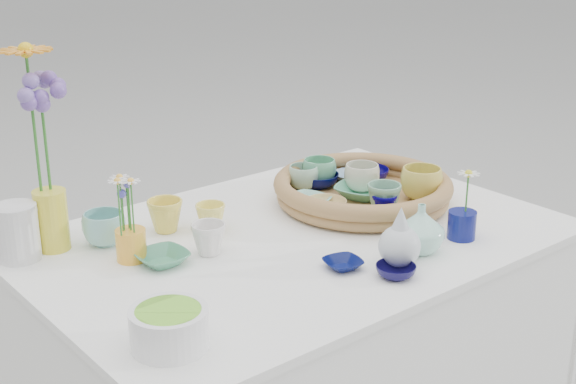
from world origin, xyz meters
TOP-DOWN VIEW (x-y plane):
  - wicker_tray at (0.28, 0.05)m, footprint 0.47×0.47m
  - tray_ceramic_0 at (0.25, 0.19)m, footprint 0.15×0.15m
  - tray_ceramic_1 at (0.39, 0.14)m, footprint 0.13×0.13m
  - tray_ceramic_2 at (0.39, -0.06)m, footprint 0.13×0.13m
  - tray_ceramic_3 at (0.28, 0.05)m, footprint 0.17×0.17m
  - tray_ceramic_4 at (0.23, -0.07)m, footprint 0.09×0.09m
  - tray_ceramic_5 at (0.12, 0.09)m, footprint 0.13×0.13m
  - tray_ceramic_6 at (0.20, 0.20)m, footprint 0.09×0.09m
  - tray_ceramic_7 at (0.31, 0.09)m, footprint 0.11×0.11m
  - tray_ceramic_8 at (0.35, 0.18)m, footprint 0.10×0.10m
  - tray_ceramic_9 at (0.22, -0.08)m, footprint 0.07×0.07m
  - tray_ceramic_10 at (0.13, 0.03)m, footprint 0.12×0.12m
  - tray_ceramic_11 at (0.38, -0.08)m, footprint 0.07×0.07m
  - tray_ceramic_12 at (0.26, 0.20)m, footprint 0.10×0.10m
  - loose_ceramic_0 at (-0.22, 0.22)m, footprint 0.11×0.11m
  - loose_ceramic_1 at (-0.14, 0.15)m, footprint 0.09×0.09m
  - loose_ceramic_2 at (-0.33, 0.06)m, footprint 0.11×0.11m
  - loose_ceramic_3 at (-0.22, 0.04)m, footprint 0.10×0.10m
  - loose_ceramic_4 at (-0.03, -0.21)m, footprint 0.10×0.10m
  - loose_ceramic_5 at (-0.38, 0.24)m, footprint 0.11×0.11m
  - loose_ceramic_6 at (0.02, -0.32)m, footprint 0.09×0.09m
  - fluted_bowl at (-0.50, -0.26)m, footprint 0.19×0.19m
  - bud_vase_paleblue at (0.07, -0.28)m, footprint 0.12×0.12m
  - bud_vase_seafoam at (0.16, -0.26)m, footprint 0.14×0.14m
  - bud_vase_cobalt at (0.30, -0.27)m, footprint 0.08×0.08m
  - single_daisy at (0.30, -0.27)m, footprint 0.07×0.07m
  - tall_vase_yellow at (-0.48, 0.29)m, footprint 0.10×0.10m
  - gerbera at (-0.49, 0.30)m, footprint 0.16×0.16m
  - hydrangea at (-0.47, 0.30)m, footprint 0.10×0.10m
  - white_pitcher at (-0.56, 0.28)m, footprint 0.14×0.10m
  - daisy_cup at (-0.37, 0.12)m, footprint 0.07×0.07m
  - daisy_posy at (-0.38, 0.11)m, footprint 0.08×0.08m

SIDE VIEW (x-z plane):
  - loose_ceramic_4 at x=-0.03m, z-range 0.77..0.79m
  - loose_ceramic_6 at x=0.02m, z-range 0.77..0.79m
  - loose_ceramic_2 at x=-0.33m, z-range 0.77..0.79m
  - tray_ceramic_8 at x=0.35m, z-range 0.78..0.80m
  - tray_ceramic_5 at x=0.12m, z-range 0.78..0.81m
  - bud_vase_cobalt at x=0.30m, z-range 0.77..0.83m
  - loose_ceramic_1 at x=-0.14m, z-range 0.77..0.83m
  - tray_ceramic_10 at x=0.13m, z-range 0.78..0.82m
  - tray_ceramic_3 at x=0.28m, z-range 0.78..0.82m
  - tray_ceramic_1 at x=0.39m, z-range 0.78..0.82m
  - tray_ceramic_0 at x=0.25m, z-range 0.78..0.82m
  - daisy_cup at x=-0.37m, z-range 0.77..0.84m
  - loose_ceramic_3 at x=-0.22m, z-range 0.77..0.84m
  - fluted_bowl at x=-0.50m, z-range 0.77..0.84m
  - wicker_tray at x=0.28m, z-range 0.77..0.84m
  - loose_ceramic_5 at x=-0.38m, z-range 0.77..0.84m
  - loose_ceramic_0 at x=-0.22m, z-range 0.77..0.85m
  - tray_ceramic_11 at x=0.38m, z-range 0.78..0.84m
  - tray_ceramic_9 at x=0.22m, z-range 0.78..0.84m
  - tray_ceramic_6 at x=0.20m, z-range 0.78..0.85m
  - tray_ceramic_12 at x=0.26m, z-range 0.78..0.86m
  - tray_ceramic_7 at x=0.31m, z-range 0.78..0.86m
  - bud_vase_seafoam at x=0.16m, z-range 0.77..0.88m
  - tray_ceramic_4 at x=0.23m, z-range 0.78..0.86m
  - tray_ceramic_2 at x=0.39m, z-range 0.78..0.87m
  - white_pitcher at x=-0.56m, z-range 0.77..0.89m
  - tall_vase_yellow at x=-0.48m, z-range 0.77..0.91m
  - bud_vase_paleblue at x=0.07m, z-range 0.77..0.91m
  - single_daisy at x=0.30m, z-range 0.82..0.94m
  - daisy_posy at x=-0.38m, z-range 0.84..0.97m
  - hydrangea at x=-0.47m, z-range 0.86..1.18m
  - gerbera at x=-0.49m, z-range 0.90..1.23m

